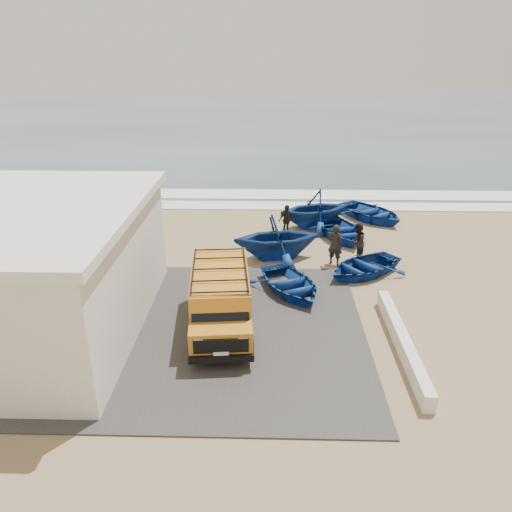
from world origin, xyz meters
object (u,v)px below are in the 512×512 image
object	(u,v)px
fisherman_middle	(357,242)
parapet	(402,342)
building	(13,270)
boat_far_right	(371,212)
boat_far_left	(314,208)
fisherman_back	(286,220)
boat_mid_left	(277,237)
van	(220,297)
boat_near_left	(290,284)
boat_mid_right	(341,231)
boat_near_right	(363,266)
fisherman_front	(335,245)

from	to	relation	value
fisherman_middle	parapet	bearing A→B (deg)	30.57
building	boat_far_right	size ratio (longest dim) A/B	2.33
boat_far_left	fisherman_back	xyz separation A→B (m)	(-1.49, -1.16, -0.24)
building	boat_far_right	bearing A→B (deg)	40.21
building	boat_mid_left	distance (m)	10.71
van	boat_far_left	distance (m)	10.96
boat_near_left	fisherman_middle	size ratio (longest dim) A/B	2.07
van	boat_far_right	distance (m)	13.55
van	boat_mid_right	world-z (taller)	van
boat_mid_left	boat_near_right	bearing A→B (deg)	-127.02
boat_mid_left	boat_far_right	bearing A→B (deg)	-56.22
van	fisherman_back	size ratio (longest dim) A/B	3.26
boat_mid_right	fisherman_back	xyz separation A→B (m)	(-2.70, 0.48, 0.38)
building	parapet	size ratio (longest dim) A/B	1.57
boat_far_left	boat_far_right	xyz separation A→B (m)	(3.21, 1.25, -0.60)
parapet	fisherman_front	world-z (taller)	fisherman_front
boat_mid_left	fisherman_front	world-z (taller)	boat_mid_left
boat_near_left	fisherman_back	xyz separation A→B (m)	(0.03, 6.46, 0.40)
fisherman_back	boat_near_left	bearing A→B (deg)	-127.51
boat_near_right	boat_mid_left	distance (m)	3.99
van	boat_mid_right	xyz separation A→B (m)	(5.17, 8.58, -0.73)
boat_near_left	fisherman_middle	xyz separation A→B (m)	(3.05, 3.22, 0.50)
boat_near_left	boat_far_right	xyz separation A→B (m)	(4.74, 8.87, 0.05)
boat_mid_left	fisherman_back	bearing A→B (deg)	-22.17
boat_mid_right	boat_far_left	size ratio (longest dim) A/B	0.99
boat_far_left	boat_mid_left	bearing A→B (deg)	-47.20
building	boat_mid_left	bearing A→B (deg)	35.81
building	boat_mid_left	size ratio (longest dim) A/B	2.44
boat_near_left	boat_far_right	distance (m)	10.06
building	fisherman_front	xyz separation A→B (m)	(11.15, 5.62, -1.25)
fisherman_front	building	bearing A→B (deg)	55.33
fisherman_back	boat_mid_left	bearing A→B (deg)	-136.78
boat_mid_left	fisherman_middle	size ratio (longest dim) A/B	2.22
boat_mid_left	fisherman_front	xyz separation A→B (m)	(2.52, -0.61, -0.10)
parapet	fisherman_front	size ratio (longest dim) A/B	3.27
boat_mid_right	boat_far_left	world-z (taller)	boat_far_left
parapet	fisherman_back	world-z (taller)	fisherman_back
boat_far_left	boat_mid_right	bearing A→B (deg)	14.63
boat_far_left	fisherman_front	world-z (taller)	boat_far_left
boat_near_left	boat_mid_left	distance (m)	3.48
boat_near_left	boat_near_right	distance (m)	3.57
boat_far_right	parapet	bearing A→B (deg)	-132.41
building	van	world-z (taller)	building
boat_mid_left	boat_far_left	bearing A→B (deg)	-38.04
van	boat_mid_left	world-z (taller)	van
boat_mid_left	fisherman_middle	xyz separation A→B (m)	(3.54, -0.16, -0.15)
boat_far_left	fisherman_middle	world-z (taller)	boat_far_left
boat_near_left	boat_mid_left	bearing A→B (deg)	73.08
boat_mid_left	boat_far_left	world-z (taller)	boat_far_left
parapet	fisherman_front	distance (m)	6.78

